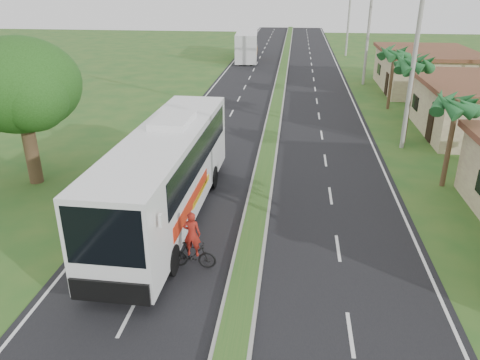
# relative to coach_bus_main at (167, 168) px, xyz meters

# --- Properties ---
(ground) EXTENTS (180.00, 180.00, 0.00)m
(ground) POSITION_rel_coach_bus_main_xyz_m (3.88, -6.87, -2.39)
(ground) COLOR #24551F
(ground) RESTS_ON ground
(road_asphalt) EXTENTS (14.00, 160.00, 0.02)m
(road_asphalt) POSITION_rel_coach_bus_main_xyz_m (3.88, 13.13, -2.38)
(road_asphalt) COLOR black
(road_asphalt) RESTS_ON ground
(median_strip) EXTENTS (1.20, 160.00, 0.18)m
(median_strip) POSITION_rel_coach_bus_main_xyz_m (3.88, 13.13, -2.29)
(median_strip) COLOR gray
(median_strip) RESTS_ON ground
(lane_edge_left) EXTENTS (0.12, 160.00, 0.01)m
(lane_edge_left) POSITION_rel_coach_bus_main_xyz_m (-2.82, 13.13, -2.39)
(lane_edge_left) COLOR silver
(lane_edge_left) RESTS_ON ground
(lane_edge_right) EXTENTS (0.12, 160.00, 0.01)m
(lane_edge_right) POSITION_rel_coach_bus_main_xyz_m (10.58, 13.13, -2.39)
(lane_edge_right) COLOR silver
(lane_edge_right) RESTS_ON ground
(shop_mid) EXTENTS (7.60, 10.60, 3.67)m
(shop_mid) POSITION_rel_coach_bus_main_xyz_m (17.88, 15.13, -0.53)
(shop_mid) COLOR tan
(shop_mid) RESTS_ON ground
(shop_far) EXTENTS (8.60, 11.60, 3.82)m
(shop_far) POSITION_rel_coach_bus_main_xyz_m (17.88, 29.13, -0.46)
(shop_far) COLOR tan
(shop_far) RESTS_ON ground
(palm_verge_b) EXTENTS (2.40, 2.40, 5.05)m
(palm_verge_b) POSITION_rel_coach_bus_main_xyz_m (13.28, 5.13, 1.97)
(palm_verge_b) COLOR #473321
(palm_verge_b) RESTS_ON ground
(palm_verge_c) EXTENTS (2.40, 2.40, 5.85)m
(palm_verge_c) POSITION_rel_coach_bus_main_xyz_m (12.68, 12.13, 2.73)
(palm_verge_c) COLOR #473321
(palm_verge_c) RESTS_ON ground
(palm_verge_d) EXTENTS (2.40, 2.40, 5.25)m
(palm_verge_d) POSITION_rel_coach_bus_main_xyz_m (13.18, 21.13, 2.16)
(palm_verge_d) COLOR #473321
(palm_verge_d) RESTS_ON ground
(shade_tree) EXTENTS (6.30, 6.00, 7.54)m
(shade_tree) POSITION_rel_coach_bus_main_xyz_m (-8.24, 3.15, 2.64)
(shade_tree) COLOR #473321
(shade_tree) RESTS_ON ground
(utility_pole_b) EXTENTS (3.20, 0.28, 12.00)m
(utility_pole_b) POSITION_rel_coach_bus_main_xyz_m (12.35, 11.13, 3.87)
(utility_pole_b) COLOR gray
(utility_pole_b) RESTS_ON ground
(utility_pole_c) EXTENTS (1.60, 0.28, 11.00)m
(utility_pole_c) POSITION_rel_coach_bus_main_xyz_m (12.38, 31.13, 3.28)
(utility_pole_c) COLOR gray
(utility_pole_c) RESTS_ON ground
(utility_pole_d) EXTENTS (1.60, 0.28, 10.50)m
(utility_pole_d) POSITION_rel_coach_bus_main_xyz_m (12.38, 51.13, 3.03)
(utility_pole_d) COLOR gray
(utility_pole_d) RESTS_ON ground
(coach_bus_main) EXTENTS (3.10, 13.51, 4.35)m
(coach_bus_main) POSITION_rel_coach_bus_main_xyz_m (0.00, 0.00, 0.00)
(coach_bus_main) COLOR white
(coach_bus_main) RESTS_ON ground
(coach_bus_far) EXTENTS (3.64, 12.68, 3.65)m
(coach_bus_far) POSITION_rel_coach_bus_main_xyz_m (-1.33, 46.87, -0.32)
(coach_bus_far) COLOR silver
(coach_bus_far) RESTS_ON ground
(motorcyclist) EXTENTS (1.75, 0.52, 2.31)m
(motorcyclist) POSITION_rel_coach_bus_main_xyz_m (1.88, -3.86, -1.55)
(motorcyclist) COLOR black
(motorcyclist) RESTS_ON ground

